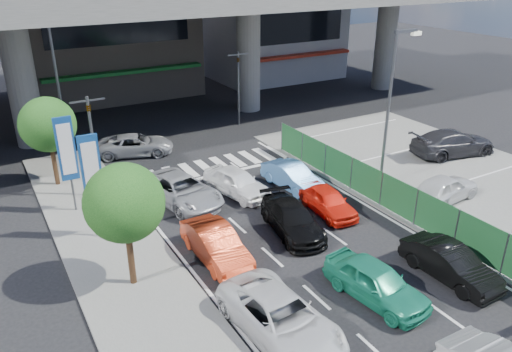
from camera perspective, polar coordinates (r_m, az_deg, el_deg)
ground at (r=19.27m, az=10.83°, el=-12.01°), size 120.00×120.00×0.00m
parking_lot at (r=27.89m, az=25.62°, el=-2.16°), size 12.00×28.00×0.06m
sidewalk_left at (r=19.40m, az=-13.77°, el=-11.82°), size 4.00×30.00×0.12m
fence_run at (r=22.76m, az=19.63°, el=-4.44°), size 0.16×22.00×1.80m
building_center at (r=45.87m, az=-17.36°, el=18.25°), size 14.00×10.90×15.00m
building_east at (r=51.28m, az=1.58°, el=18.05°), size 12.00×10.90×12.00m
traffic_light_left at (r=24.97m, az=-18.40°, el=5.81°), size 1.60×1.24×5.20m
traffic_light_right at (r=35.28m, az=-2.05°, el=12.02°), size 1.60×1.24×5.20m
street_lamp_right at (r=25.83m, az=15.30°, el=8.69°), size 1.65×0.22×8.00m
street_lamp_left at (r=30.48m, az=-21.43°, el=10.13°), size 1.65×0.22×8.00m
signboard_near at (r=21.38m, az=-18.26°, el=0.34°), size 0.80×0.14×4.70m
signboard_far at (r=24.08m, az=-20.81°, el=2.61°), size 0.80×0.14×4.70m
tree_near at (r=17.71m, az=-14.81°, el=-3.02°), size 2.80×2.80×4.80m
tree_far at (r=27.27m, az=-22.71°, el=5.42°), size 2.80×2.80×4.80m
sedan_white_mid_left at (r=16.41m, az=2.82°, el=-15.83°), size 2.61×5.04×1.36m
taxi_teal_mid at (r=18.35m, az=13.55°, el=-11.69°), size 2.14×4.23×1.38m
hatch_black_mid_right at (r=20.22m, az=21.30°, el=-9.29°), size 1.43×3.95×1.30m
taxi_orange_left at (r=20.00m, az=-4.60°, el=-7.82°), size 1.45×4.13×1.36m
sedan_black_mid at (r=21.92m, az=4.15°, el=-4.92°), size 2.50×4.58×1.26m
taxi_orange_right at (r=23.69m, az=8.22°, el=-2.84°), size 1.76×3.71×1.22m
wagon_silver_front_left at (r=24.62m, az=-8.53°, el=-1.60°), size 3.23×5.30×1.37m
sedan_white_front_mid at (r=25.22m, az=-2.21°, el=-0.70°), size 2.50×4.28×1.37m
kei_truck_front_right at (r=25.98m, az=4.20°, el=-0.09°), size 1.70×4.03×1.29m
crossing_wagon_silver at (r=31.28m, az=-13.62°, el=3.48°), size 4.96×3.40×1.26m
parked_sedan_white at (r=26.13m, az=20.71°, el=-1.30°), size 4.11×1.99×1.35m
parked_sedan_dgrey at (r=32.45m, az=21.58°, el=3.57°), size 5.61×3.11×1.54m
traffic_cone at (r=25.91m, az=15.13°, el=-1.48°), size 0.48×0.48×0.75m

